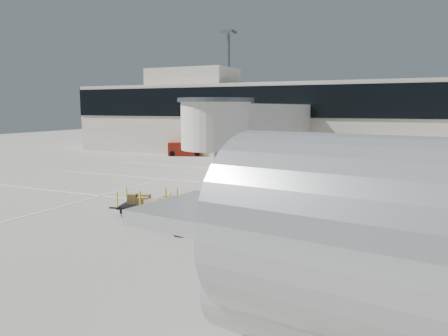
{
  "coord_description": "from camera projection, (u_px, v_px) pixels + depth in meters",
  "views": [
    {
      "loc": [
        8.23,
        -18.72,
        5.48
      ],
      "look_at": [
        -2.34,
        3.68,
        2.0
      ],
      "focal_mm": 35.0,
      "sensor_mm": 36.0,
      "label": 1
    }
  ],
  "objects": [
    {
      "name": "ground",
      "position": [
        235.0,
        222.0,
        21.01
      ],
      "size": [
        140.0,
        140.0,
        0.0
      ],
      "primitive_type": "plane",
      "color": "#B6AEA3",
      "rests_on": "ground"
    },
    {
      "name": "lane_markings",
      "position": [
        282.0,
        188.0,
        29.65
      ],
      "size": [
        40.0,
        30.0,
        0.02
      ],
      "color": "white",
      "rests_on": "ground"
    },
    {
      "name": "terminal",
      "position": [
        344.0,
        120.0,
        47.4
      ],
      "size": [
        64.0,
        12.11,
        15.2
      ],
      "color": "beige",
      "rests_on": "ground"
    },
    {
      "name": "jet_bridge",
      "position": [
        253.0,
        123.0,
        33.07
      ],
      "size": [
        5.7,
        20.4,
        6.03
      ],
      "color": "silver",
      "rests_on": "ground"
    },
    {
      "name": "baggage_tug",
      "position": [
        300.0,
        192.0,
        25.44
      ],
      "size": [
        2.48,
        2.01,
        1.48
      ],
      "rotation": [
        0.0,
        0.0,
        0.32
      ],
      "color": "maroon",
      "rests_on": "ground"
    },
    {
      "name": "suitcase_cart",
      "position": [
        421.0,
        199.0,
        24.1
      ],
      "size": [
        3.28,
        2.06,
        1.26
      ],
      "rotation": [
        0.0,
        0.0,
        -0.32
      ],
      "color": "black",
      "rests_on": "ground"
    },
    {
      "name": "box_cart_near",
      "position": [
        172.0,
        215.0,
        19.87
      ],
      "size": [
        4.07,
        2.7,
        1.58
      ],
      "rotation": [
        0.0,
        0.0,
        -0.37
      ],
      "color": "black",
      "rests_on": "ground"
    },
    {
      "name": "box_cart_far",
      "position": [
        149.0,
        207.0,
        21.9
      ],
      "size": [
        3.53,
        2.15,
        1.36
      ],
      "rotation": [
        0.0,
        0.0,
        0.29
      ],
      "color": "black",
      "rests_on": "ground"
    },
    {
      "name": "ground_worker",
      "position": [
        181.0,
        211.0,
        19.7
      ],
      "size": [
        0.62,
        0.44,
        1.6
      ],
      "primitive_type": "imported",
      "rotation": [
        0.0,
        0.0,
        0.11
      ],
      "color": "#A3E918",
      "rests_on": "ground"
    },
    {
      "name": "belt_loader",
      "position": [
        186.0,
        149.0,
        49.21
      ],
      "size": [
        4.36,
        2.82,
        1.97
      ],
      "rotation": [
        0.0,
        0.0,
        0.35
      ],
      "color": "maroon",
      "rests_on": "ground"
    }
  ]
}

